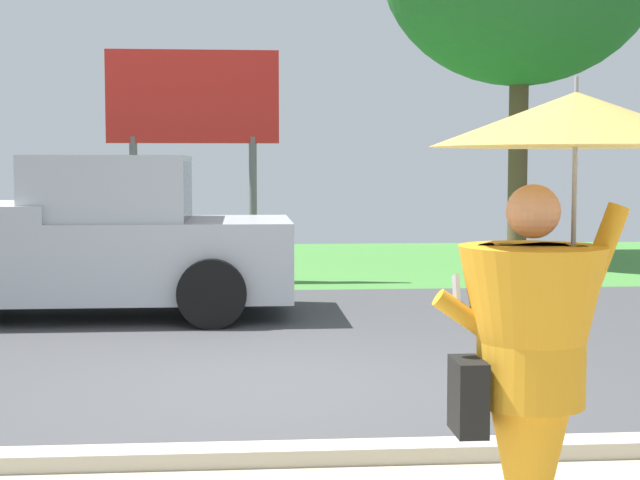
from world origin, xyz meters
The scene contains 4 objects.
ground_plane centered at (0.00, 2.95, -0.05)m, with size 40.00×22.00×0.20m.
monk_pedestrian centered at (1.00, -3.87, 1.18)m, with size 1.18×1.18×2.13m.
pickup_truck centered at (-2.23, 3.86, 0.87)m, with size 5.20×2.28×1.88m.
roadside_billboard centered at (-0.96, 7.21, 2.55)m, with size 2.60×0.12×3.50m.
Camera 1 is at (-0.22, -7.70, 1.78)m, focal length 54.65 mm.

